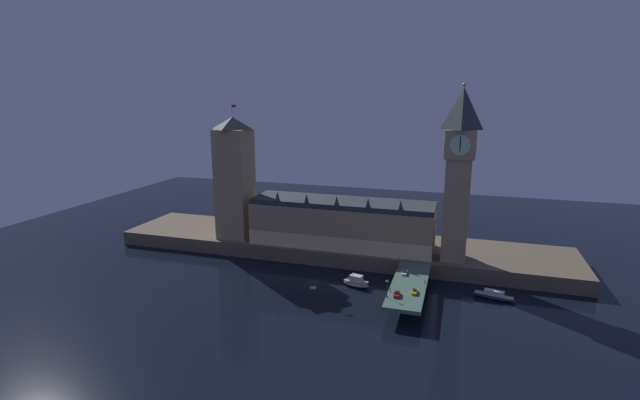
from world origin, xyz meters
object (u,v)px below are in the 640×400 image
at_px(pedestrian_mid_walk, 425,282).
at_px(street_lamp_far, 399,259).
at_px(clock_tower, 459,170).
at_px(street_lamp_near, 387,286).
at_px(pedestrian_near_rail, 390,289).
at_px(boat_upstream, 356,282).
at_px(victoria_tower, 235,178).
at_px(boat_downstream, 494,296).
at_px(car_southbound_lead, 414,291).
at_px(car_northbound_trail, 397,294).
at_px(car_northbound_lead, 405,272).

relative_size(pedestrian_mid_walk, street_lamp_far, 0.25).
bearing_deg(clock_tower, street_lamp_near, -114.51).
relative_size(pedestrian_near_rail, boat_upstream, 0.15).
bearing_deg(pedestrian_mid_walk, victoria_tower, 161.12).
xyz_separation_m(pedestrian_near_rail, pedestrian_mid_walk, (11.48, 11.19, -0.09)).
height_order(clock_tower, boat_downstream, clock_tower).
xyz_separation_m(car_southbound_lead, pedestrian_near_rail, (-8.61, -1.35, 0.26)).
relative_size(victoria_tower, car_southbound_lead, 14.96).
bearing_deg(car_northbound_trail, boat_upstream, 135.50).
bearing_deg(car_northbound_lead, street_lamp_near, -97.90).
bearing_deg(pedestrian_near_rail, pedestrian_mid_walk, 44.26).
height_order(street_lamp_near, boat_downstream, street_lamp_near).
distance_m(clock_tower, victoria_tower, 105.60).
distance_m(clock_tower, street_lamp_far, 44.72).
bearing_deg(boat_downstream, car_northbound_trail, -146.40).
bearing_deg(street_lamp_near, pedestrian_mid_walk, 53.62).
distance_m(street_lamp_near, street_lamp_far, 29.44).
relative_size(clock_tower, victoria_tower, 1.14).
distance_m(victoria_tower, boat_upstream, 81.56).
xyz_separation_m(clock_tower, street_lamp_far, (-21.12, -16.90, -35.61)).
bearing_deg(car_northbound_lead, boat_upstream, -171.61).
height_order(car_northbound_trail, street_lamp_far, street_lamp_far).
distance_m(street_lamp_far, boat_upstream, 20.09).
distance_m(car_northbound_trail, pedestrian_mid_walk, 16.52).
xyz_separation_m(car_northbound_trail, street_lamp_near, (-3.27, -2.03, 3.34)).
bearing_deg(pedestrian_near_rail, boat_upstream, 135.67).
bearing_deg(car_northbound_trail, pedestrian_near_rail, 134.59).
distance_m(car_southbound_lead, boat_upstream, 29.26).
relative_size(car_northbound_trail, boat_downstream, 0.28).
distance_m(car_northbound_lead, car_southbound_lead, 18.22).
height_order(pedestrian_near_rail, boat_upstream, pedestrian_near_rail).
bearing_deg(boat_downstream, street_lamp_near, -146.56).
xyz_separation_m(car_southbound_lead, boat_downstream, (28.37, 18.40, -5.98)).
bearing_deg(clock_tower, victoria_tower, 178.60).
distance_m(car_northbound_trail, pedestrian_near_rail, 4.09).
relative_size(pedestrian_near_rail, street_lamp_far, 0.28).
bearing_deg(pedestrian_mid_walk, car_northbound_trail, -121.41).
distance_m(street_lamp_far, boat_downstream, 38.82).
relative_size(victoria_tower, car_northbound_lead, 14.16).
height_order(victoria_tower, car_northbound_trail, victoria_tower).
bearing_deg(boat_upstream, car_northbound_trail, -44.50).
height_order(victoria_tower, car_southbound_lead, victoria_tower).
height_order(clock_tower, boat_upstream, clock_tower).
bearing_deg(clock_tower, boat_upstream, -145.31).
bearing_deg(victoria_tower, car_southbound_lead, -24.62).
height_order(boat_upstream, boat_downstream, boat_upstream).
bearing_deg(car_southbound_lead, boat_downstream, 32.96).
xyz_separation_m(car_northbound_lead, street_lamp_far, (-3.27, 5.86, 3.39)).
bearing_deg(clock_tower, boat_downstream, -53.09).
xyz_separation_m(car_southbound_lead, pedestrian_mid_walk, (2.87, 9.84, 0.17)).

